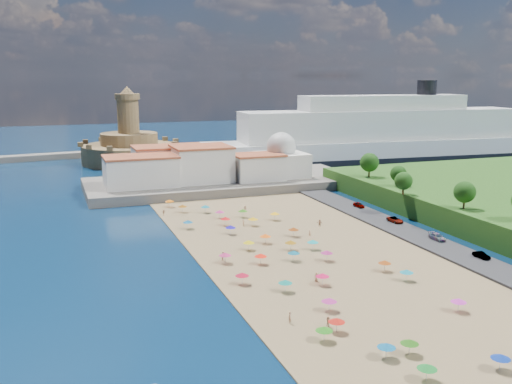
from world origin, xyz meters
name	(u,v)px	position (x,y,z in m)	size (l,w,h in m)	color
ground	(279,252)	(0.00, 0.00, 0.00)	(700.00, 700.00, 0.00)	#071938
terrace	(224,183)	(10.00, 73.00, 1.50)	(90.00, 36.00, 3.00)	#59544C
jetty	(141,171)	(-12.00, 108.00, 1.20)	(18.00, 70.00, 2.40)	#59544C
waterfront_buildings	(185,166)	(-3.05, 73.64, 7.88)	(57.00, 29.00, 11.00)	silver
domed_building	(281,159)	(30.00, 71.00, 8.97)	(16.00, 16.00, 15.00)	silver
fortress	(130,148)	(-12.00, 138.00, 6.68)	(40.00, 40.00, 32.40)	olive
cruise_ship	(382,137)	(93.62, 108.41, 10.33)	(160.72, 34.43, 34.87)	black
beach_parasols	(294,260)	(-1.56, -11.65, 2.15)	(31.94, 118.42, 2.20)	gray
beachgoers	(287,253)	(-0.02, -4.36, 1.12)	(35.42, 97.46, 1.86)	tan
parked_cars	(431,234)	(36.00, -3.66, 1.38)	(2.50, 77.91, 1.40)	gray
hillside_trees	(476,194)	(47.93, -3.33, 9.98)	(13.69, 109.03, 7.46)	#382314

